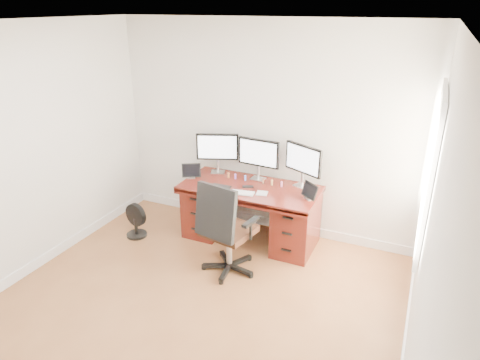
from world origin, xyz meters
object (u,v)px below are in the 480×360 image
at_px(office_chair, 226,243).
at_px(desk, 251,211).
at_px(floor_fan, 135,221).
at_px(keyboard, 242,193).
at_px(monitor_center, 259,154).

bearing_deg(office_chair, desk, 103.39).
distance_m(floor_fan, keyboard, 1.52).
distance_m(monitor_center, keyboard, 0.59).
xyz_separation_m(desk, keyboard, (-0.00, -0.26, 0.36)).
distance_m(desk, office_chair, 0.79).
xyz_separation_m(desk, office_chair, (0.04, -0.79, -0.04)).
bearing_deg(keyboard, floor_fan, -176.95).
bearing_deg(keyboard, office_chair, -94.53).
distance_m(office_chair, keyboard, 0.66).
xyz_separation_m(floor_fan, keyboard, (1.39, 0.29, 0.54)).
height_order(floor_fan, monitor_center, monitor_center).
xyz_separation_m(office_chair, keyboard, (-0.04, 0.53, 0.39)).
bearing_deg(monitor_center, office_chair, -83.13).
bearing_deg(monitor_center, floor_fan, -145.79).
bearing_deg(office_chair, floor_fan, -178.95).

